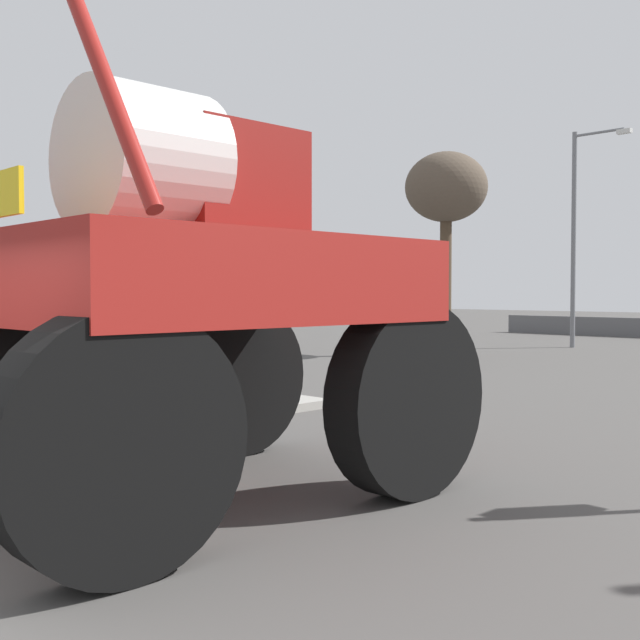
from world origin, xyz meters
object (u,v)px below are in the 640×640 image
at_px(oversize_sprayer, 190,300).
at_px(traffic_signal_near_left, 247,270).
at_px(streetlight_far_left, 578,227).
at_px(bare_tree_left, 446,191).

xyz_separation_m(oversize_sprayer, traffic_signal_near_left, (-5.27, 5.08, 0.51)).
xyz_separation_m(traffic_signal_near_left, streetlight_far_left, (-1.97, 17.70, 2.01)).
bearing_deg(oversize_sprayer, streetlight_far_left, 18.36).
bearing_deg(oversize_sprayer, traffic_signal_near_left, 46.78).
bearing_deg(bare_tree_left, streetlight_far_left, 75.55).
relative_size(traffic_signal_near_left, bare_tree_left, 0.51).
bearing_deg(streetlight_far_left, oversize_sprayer, -72.36).
bearing_deg(streetlight_far_left, bare_tree_left, -104.45).
relative_size(oversize_sprayer, bare_tree_left, 0.79).
height_order(streetlight_far_left, bare_tree_left, streetlight_far_left).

